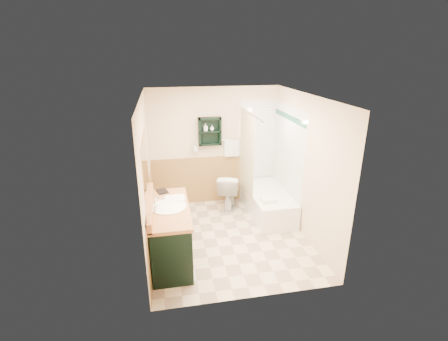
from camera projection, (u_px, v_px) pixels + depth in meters
floor at (229, 237)px, 5.63m from camera, size 3.00×3.00×0.00m
back_wall at (214, 147)px, 6.61m from camera, size 2.60×0.04×2.40m
left_wall at (145, 178)px, 4.98m from camera, size 0.04×3.00×2.40m
right_wall at (306, 167)px, 5.44m from camera, size 0.04×3.00×2.40m
ceiling at (230, 95)px, 4.79m from camera, size 2.60×3.00×0.04m
wainscot_left at (151, 218)px, 5.22m from camera, size 2.98×2.98×1.00m
wainscot_back at (215, 179)px, 6.82m from camera, size 2.58×2.58×1.00m
mirror_frame at (146, 172)px, 4.37m from camera, size 1.30×1.30×1.00m
mirror_glass at (146, 172)px, 4.38m from camera, size 1.20×1.20×0.90m
tile_right at (287, 162)px, 6.18m from camera, size 1.50×1.50×2.10m
tile_back at (263, 152)px, 6.80m from camera, size 0.95×0.95×2.10m
tile_accent at (289, 117)px, 5.88m from camera, size 1.50×1.50×0.10m
wall_shelf at (210, 131)px, 6.37m from camera, size 0.45×0.15×0.55m
hair_dryer at (195, 149)px, 6.46m from camera, size 0.10×0.24×0.18m
towel_bar at (232, 140)px, 6.56m from camera, size 0.40×0.06×0.40m
curtain_rod at (250, 113)px, 5.72m from camera, size 0.03×1.60×0.03m
shower_curtain at (246, 156)px, 6.17m from camera, size 1.05×1.05×1.70m
vanity at (170, 234)px, 4.89m from camera, size 0.59×1.40×0.89m
bathtub at (268, 203)px, 6.35m from camera, size 0.71×1.50×0.47m
toilet at (229, 191)px, 6.58m from camera, size 0.62×0.83×0.73m
counter_towel at (175, 199)px, 4.96m from camera, size 0.30×0.24×0.04m
vanity_book at (157, 187)px, 5.18m from camera, size 0.16×0.07×0.22m
tub_towel at (269, 200)px, 5.86m from camera, size 0.26×0.21×0.07m
soap_bottle_a at (206, 129)px, 6.33m from camera, size 0.10×0.16×0.07m
soap_bottle_b at (212, 129)px, 6.35m from camera, size 0.09×0.11×0.08m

